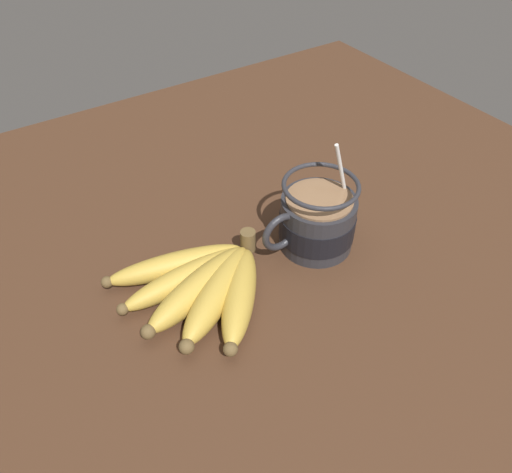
% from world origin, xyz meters
% --- Properties ---
extents(table, '(1.11, 1.11, 0.03)m').
position_xyz_m(table, '(0.00, 0.00, 0.02)').
color(table, '#422819').
rests_on(table, ground).
extents(coffee_mug, '(0.15, 0.10, 0.15)m').
position_xyz_m(coffee_mug, '(-0.06, -0.02, 0.07)').
color(coffee_mug, '#28282D').
rests_on(coffee_mug, table).
extents(banana_bunch, '(0.20, 0.19, 0.04)m').
position_xyz_m(banana_bunch, '(0.11, -0.02, 0.05)').
color(banana_bunch, brown).
rests_on(banana_bunch, table).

